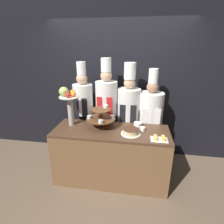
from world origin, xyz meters
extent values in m
plane|color=brown|center=(0.00, 0.00, 0.00)|extent=(14.00, 14.00, 0.00)
cube|color=black|center=(0.00, 1.23, 1.40)|extent=(10.00, 0.06, 2.80)
cube|color=brown|center=(0.00, 0.32, 0.42)|extent=(1.73, 0.63, 0.84)
cube|color=#4C3321|center=(0.00, 0.32, 0.86)|extent=(1.73, 0.63, 0.03)
cylinder|color=brown|center=(-0.17, 0.40, 0.89)|extent=(0.20, 0.20, 0.02)
cylinder|color=brown|center=(-0.17, 0.40, 1.02)|extent=(0.04, 0.04, 0.29)
cylinder|color=brown|center=(-0.17, 0.40, 1.01)|extent=(0.44, 0.44, 0.02)
cylinder|color=brown|center=(-0.17, 0.40, 1.16)|extent=(0.30, 0.30, 0.02)
cylinder|color=silver|center=(0.00, 0.44, 1.04)|extent=(0.07, 0.07, 0.04)
cylinder|color=gold|center=(0.00, 0.44, 1.04)|extent=(0.06, 0.06, 0.03)
cylinder|color=silver|center=(-0.20, 0.58, 1.04)|extent=(0.07, 0.07, 0.04)
cylinder|color=red|center=(-0.20, 0.58, 1.04)|extent=(0.06, 0.06, 0.03)
cylinder|color=silver|center=(-0.34, 0.37, 1.04)|extent=(0.07, 0.07, 0.04)
cylinder|color=green|center=(-0.34, 0.37, 1.04)|extent=(0.06, 0.06, 0.03)
cylinder|color=silver|center=(-0.14, 0.23, 1.04)|extent=(0.07, 0.07, 0.04)
cylinder|color=beige|center=(-0.14, 0.23, 1.04)|extent=(0.06, 0.06, 0.03)
cylinder|color=white|center=(-0.11, 0.49, 1.19)|extent=(0.07, 0.07, 0.04)
cylinder|color=#B2ADA8|center=(-0.65, 0.41, 1.10)|extent=(0.09, 0.09, 0.45)
cylinder|color=white|center=(-0.65, 0.41, 1.34)|extent=(0.31, 0.31, 0.01)
sphere|color=orange|center=(-0.57, 0.39, 1.39)|extent=(0.08, 0.08, 0.08)
sphere|color=orange|center=(-0.63, 0.49, 1.39)|extent=(0.08, 0.08, 0.08)
sphere|color=#ADC160|center=(-0.73, 0.40, 1.42)|extent=(0.14, 0.14, 0.14)
sphere|color=red|center=(-0.63, 0.34, 1.38)|extent=(0.08, 0.08, 0.08)
cylinder|color=white|center=(0.30, 0.24, 0.88)|extent=(0.28, 0.28, 0.01)
cylinder|color=#E0BC89|center=(0.30, 0.24, 0.92)|extent=(0.23, 0.23, 0.06)
cylinder|color=#472819|center=(0.30, 0.24, 0.95)|extent=(0.22, 0.22, 0.01)
cylinder|color=white|center=(0.46, 0.37, 0.91)|extent=(0.08, 0.08, 0.06)
cube|color=white|center=(0.68, 0.13, 0.88)|extent=(0.22, 0.16, 0.01)
cube|color=#EFCC56|center=(0.63, 0.10, 0.91)|extent=(0.04, 0.04, 0.04)
cube|color=#EFCC56|center=(0.73, 0.10, 0.91)|extent=(0.04, 0.04, 0.04)
cube|color=#EFCC56|center=(0.63, 0.16, 0.91)|extent=(0.04, 0.04, 0.04)
cube|color=#EFCC56|center=(0.73, 0.16, 0.91)|extent=(0.04, 0.04, 0.04)
cylinder|color=white|center=(0.39, 0.52, 0.91)|extent=(0.13, 0.13, 0.06)
cylinder|color=#BCBCC1|center=(0.43, 0.52, 0.98)|extent=(0.05, 0.01, 0.11)
cube|color=black|center=(-0.58, 0.85, 0.46)|extent=(0.26, 0.14, 0.92)
cylinder|color=white|center=(-0.58, 0.85, 1.18)|extent=(0.34, 0.34, 0.52)
cube|color=black|center=(-0.58, 0.68, 1.08)|extent=(0.24, 0.01, 0.33)
sphere|color=tan|center=(-0.58, 0.85, 1.54)|extent=(0.19, 0.19, 0.19)
cylinder|color=white|center=(-0.58, 0.85, 1.71)|extent=(0.15, 0.15, 0.22)
cube|color=#38332D|center=(-0.16, 0.85, 0.46)|extent=(0.28, 0.15, 0.92)
cylinder|color=silver|center=(-0.16, 0.85, 1.21)|extent=(0.37, 0.37, 0.58)
cube|color=red|center=(-0.16, 0.67, 1.09)|extent=(0.26, 0.01, 0.37)
sphere|color=tan|center=(-0.16, 0.85, 1.60)|extent=(0.19, 0.19, 0.19)
cylinder|color=white|center=(-0.16, 0.85, 1.77)|extent=(0.17, 0.17, 0.22)
cube|color=#28282D|center=(0.22, 0.85, 0.40)|extent=(0.29, 0.16, 0.80)
cylinder|color=silver|center=(0.22, 0.85, 1.10)|extent=(0.39, 0.39, 0.59)
cube|color=black|center=(0.22, 0.66, 0.98)|extent=(0.27, 0.01, 0.38)
sphere|color=tan|center=(0.22, 0.85, 1.49)|extent=(0.19, 0.19, 0.19)
cylinder|color=white|center=(0.22, 0.85, 1.68)|extent=(0.19, 0.19, 0.27)
cube|color=#38332D|center=(0.60, 0.85, 0.40)|extent=(0.31, 0.17, 0.80)
cylinder|color=white|center=(0.60, 0.85, 1.07)|extent=(0.41, 0.41, 0.54)
cube|color=white|center=(0.60, 0.65, 0.96)|extent=(0.29, 0.01, 0.34)
sphere|color=#A37556|center=(0.60, 0.85, 1.43)|extent=(0.19, 0.19, 0.19)
cylinder|color=white|center=(0.60, 0.85, 1.61)|extent=(0.15, 0.15, 0.23)
camera|label=1|loc=(0.38, -2.00, 2.04)|focal=28.00mm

